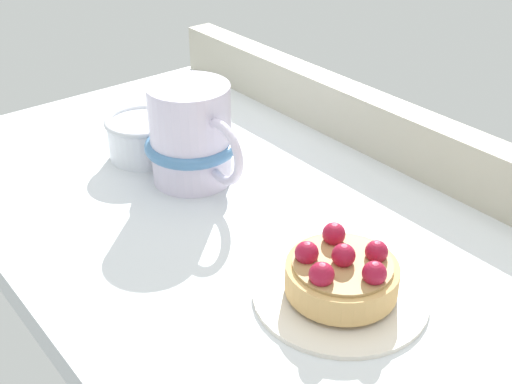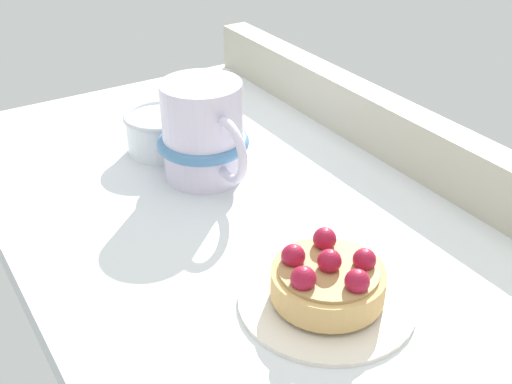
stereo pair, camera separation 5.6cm
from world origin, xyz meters
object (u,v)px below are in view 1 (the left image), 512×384
Objects in this scene: dessert_plate at (340,293)px; raspberry_tart at (342,273)px; sugar_bowl at (143,137)px; coffee_mug at (191,136)px.

raspberry_tart is at bearing -110.65° from dessert_plate.
dessert_plate is 1.76× the size of sugar_bowl.
dessert_plate is at bearing -3.34° from coffee_mug.
sugar_bowl is at bearing 179.92° from raspberry_tart.
dessert_plate is 1.97cm from raspberry_tart.
raspberry_tart reaches higher than dessert_plate.
coffee_mug is at bearing 176.66° from dessert_plate.
dessert_plate is 29.97cm from sugar_bowl.
sugar_bowl is (-29.90, 0.04, 0.01)cm from raspberry_tart.
coffee_mug reaches higher than dessert_plate.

